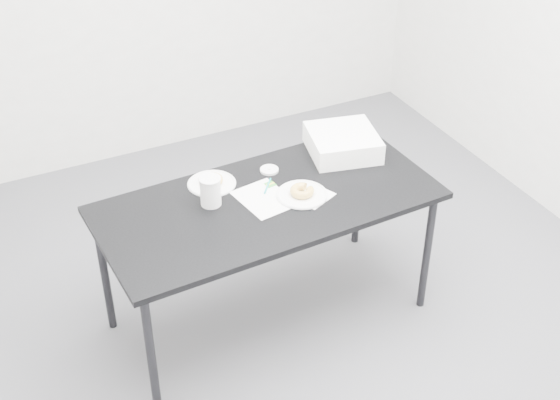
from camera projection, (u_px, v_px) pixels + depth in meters
name	position (u px, v px, depth m)	size (l,w,h in m)	color
floor	(273.00, 329.00, 3.99)	(4.00, 4.00, 0.00)	#4F4F54
table	(268.00, 209.00, 3.69)	(1.64, 0.83, 0.73)	black
scorecard	(264.00, 198.00, 3.67)	(0.22, 0.28, 0.00)	white
logo_patch	(270.00, 184.00, 3.76)	(0.04, 0.04, 0.00)	green
pen	(268.00, 186.00, 3.75)	(0.01, 0.01, 0.13)	#0D8C8F
napkin	(311.00, 195.00, 3.69)	(0.17, 0.17, 0.00)	white
plate_near	(302.00, 195.00, 3.68)	(0.24, 0.24, 0.01)	white
donut_near	(302.00, 191.00, 3.67)	(0.12, 0.12, 0.04)	gold
plate_far	(212.00, 184.00, 3.77)	(0.24, 0.24, 0.01)	white
donut_far	(211.00, 180.00, 3.76)	(0.11, 0.11, 0.04)	gold
coffee_cup	(210.00, 191.00, 3.59)	(0.10, 0.10, 0.15)	white
cup_lid	(269.00, 170.00, 3.86)	(0.09, 0.09, 0.01)	white
bakery_box	(343.00, 143.00, 3.98)	(0.34, 0.34, 0.11)	white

